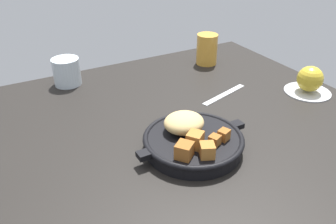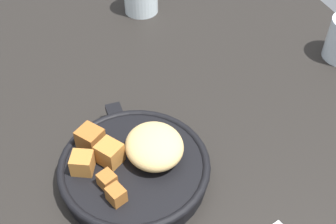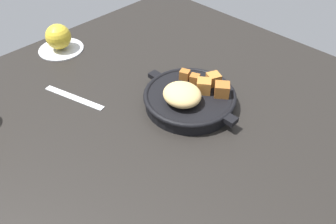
% 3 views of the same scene
% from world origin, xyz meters
% --- Properties ---
extents(ground_plane, '(1.13, 0.98, 0.02)m').
position_xyz_m(ground_plane, '(0.00, 0.00, -0.01)').
color(ground_plane, black).
extents(cast_iron_skillet, '(0.26, 0.22, 0.07)m').
position_xyz_m(cast_iron_skillet, '(0.04, -0.04, 0.02)').
color(cast_iron_skillet, black).
rests_on(cast_iron_skillet, ground_plane).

